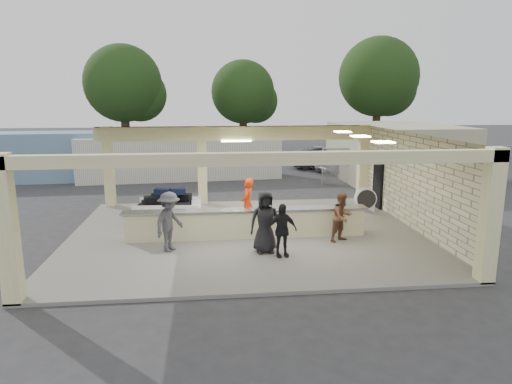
{
  "coord_description": "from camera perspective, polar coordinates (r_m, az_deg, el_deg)",
  "views": [
    {
      "loc": [
        -1.26,
        -15.23,
        4.75
      ],
      "look_at": [
        0.48,
        1.0,
        1.34
      ],
      "focal_mm": 32.0,
      "sensor_mm": 36.0,
      "label": 1
    }
  ],
  "objects": [
    {
      "name": "tree_mid",
      "position": [
        41.54,
        -1.21,
        12.08
      ],
      "size": [
        6.0,
        5.6,
        8.0
      ],
      "color": "#382619",
      "rests_on": "ground"
    },
    {
      "name": "baggage_handler",
      "position": [
        16.25,
        -1.07,
        -1.47
      ],
      "size": [
        0.56,
        0.75,
        1.84
      ],
      "primitive_type": "imported",
      "rotation": [
        0.0,
        0.0,
        4.4
      ],
      "color": "red",
      "rests_on": "pavilion"
    },
    {
      "name": "passenger_c",
      "position": [
        14.16,
        -10.78,
        -3.67
      ],
      "size": [
        0.98,
        1.24,
        1.85
      ],
      "primitive_type": "imported",
      "rotation": [
        0.0,
        0.0,
        1.02
      ],
      "color": "#444449",
      "rests_on": "pavilion"
    },
    {
      "name": "luggage_cart",
      "position": [
        17.16,
        -11.03,
        -1.61
      ],
      "size": [
        2.42,
        1.59,
        1.37
      ],
      "rotation": [
        0.0,
        0.0,
        -0.06
      ],
      "color": "white",
      "rests_on": "pavilion"
    },
    {
      "name": "adjacent_building",
      "position": [
        27.61,
        16.93,
        4.73
      ],
      "size": [
        6.0,
        8.0,
        3.2
      ],
      "primitive_type": "cube",
      "color": "#B5B390",
      "rests_on": "ground"
    },
    {
      "name": "container_white",
      "position": [
        27.18,
        -9.33,
        4.25
      ],
      "size": [
        11.76,
        3.32,
        2.51
      ],
      "primitive_type": "cube",
      "rotation": [
        0.0,
        0.0,
        0.09
      ],
      "color": "white",
      "rests_on": "ground"
    },
    {
      "name": "fence",
      "position": [
        27.4,
        20.56,
        3.29
      ],
      "size": [
        12.06,
        0.06,
        2.03
      ],
      "color": "gray",
      "rests_on": "ground"
    },
    {
      "name": "tree_left",
      "position": [
        39.91,
        -15.77,
        12.56
      ],
      "size": [
        6.6,
        6.3,
        9.0
      ],
      "color": "#382619",
      "rests_on": "ground"
    },
    {
      "name": "car_white_a",
      "position": [
        29.97,
        12.23,
        3.8
      ],
      "size": [
        5.58,
        4.19,
        1.44
      ],
      "primitive_type": "imported",
      "rotation": [
        0.0,
        0.0,
        1.98
      ],
      "color": "silver",
      "rests_on": "ground"
    },
    {
      "name": "drum_fan",
      "position": [
        19.41,
        13.54,
        -0.83
      ],
      "size": [
        0.9,
        0.49,
        0.97
      ],
      "rotation": [
        0.0,
        0.0,
        -0.09
      ],
      "color": "white",
      "rests_on": "pavilion"
    },
    {
      "name": "ground",
      "position": [
        16.0,
        -1.32,
        -5.48
      ],
      "size": [
        120.0,
        120.0,
        0.0
      ],
      "primitive_type": "plane",
      "color": "#2C2C2F",
      "rests_on": "ground"
    },
    {
      "name": "passenger_d",
      "position": [
        13.8,
        1.15,
        -3.73
      ],
      "size": [
        0.95,
        0.43,
        1.91
      ],
      "primitive_type": "imported",
      "rotation": [
        0.0,
        0.0,
        0.05
      ],
      "color": "black",
      "rests_on": "pavilion"
    },
    {
      "name": "tree_right",
      "position": [
        43.31,
        15.39,
        13.32
      ],
      "size": [
        7.2,
        7.0,
        10.0
      ],
      "color": "#382619",
      "rests_on": "ground"
    },
    {
      "name": "passenger_b",
      "position": [
        13.49,
        3.22,
        -4.8
      ],
      "size": [
        0.98,
        0.47,
        1.6
      ],
      "primitive_type": "imported",
      "rotation": [
        0.0,
        0.0,
        0.14
      ],
      "color": "black",
      "rests_on": "pavilion"
    },
    {
      "name": "car_dark",
      "position": [
        31.13,
        8.5,
        4.23
      ],
      "size": [
        4.44,
        1.86,
        1.45
      ],
      "primitive_type": "imported",
      "rotation": [
        0.0,
        0.0,
        1.49
      ],
      "color": "black",
      "rests_on": "ground"
    },
    {
      "name": "container_blue",
      "position": [
        28.95,
        -24.67,
        4.05
      ],
      "size": [
        10.77,
        3.01,
        2.78
      ],
      "primitive_type": "cube",
      "rotation": [
        0.0,
        0.0,
        0.04
      ],
      "color": "#6681A4",
      "rests_on": "ground"
    },
    {
      "name": "pavilion",
      "position": [
        16.32,
        -0.8,
        -0.24
      ],
      "size": [
        12.01,
        10.0,
        3.55
      ],
      "color": "slate",
      "rests_on": "ground"
    },
    {
      "name": "car_white_b",
      "position": [
        32.67,
        18.79,
        4.0
      ],
      "size": [
        4.57,
        3.28,
        1.36
      ],
      "primitive_type": "imported",
      "rotation": [
        0.0,
        0.0,
        1.13
      ],
      "color": "silver",
      "rests_on": "ground"
    },
    {
      "name": "baggage_counter",
      "position": [
        15.35,
        -1.18,
        -3.94
      ],
      "size": [
        8.2,
        0.58,
        0.98
      ],
      "color": "beige",
      "rests_on": "pavilion"
    },
    {
      "name": "passenger_a",
      "position": [
        15.15,
        10.72,
        -3.1
      ],
      "size": [
        0.86,
        0.68,
        1.62
      ],
      "primitive_type": "imported",
      "rotation": [
        0.0,
        0.0,
        0.51
      ],
      "color": "brown",
      "rests_on": "pavilion"
    }
  ]
}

